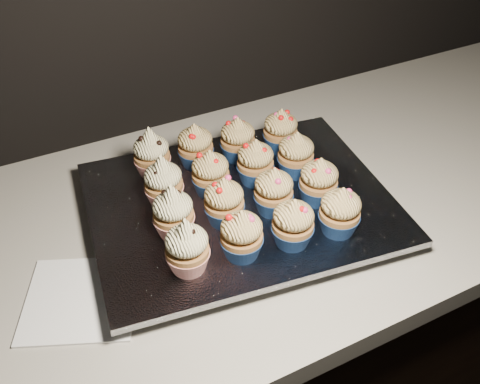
{
  "coord_description": "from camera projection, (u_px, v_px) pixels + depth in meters",
  "views": [
    {
      "loc": [
        -0.31,
        1.08,
        1.5
      ],
      "look_at": [
        -0.0,
        1.67,
        0.95
      ],
      "focal_mm": 40.0,
      "sensor_mm": 36.0,
      "label": 1
    }
  ],
  "objects": [
    {
      "name": "cabinet",
      "position": [
        235.0,
        362.0,
        1.22
      ],
      "size": [
        2.4,
        0.6,
        0.86
      ],
      "primitive_type": "cube",
      "color": "black",
      "rests_on": "ground"
    },
    {
      "name": "worktop",
      "position": [
        234.0,
        214.0,
        0.93
      ],
      "size": [
        2.44,
        0.64,
        0.04
      ],
      "primitive_type": "cube",
      "color": "beige",
      "rests_on": "cabinet"
    },
    {
      "name": "napkin",
      "position": [
        81.0,
        298.0,
        0.76
      ],
      "size": [
        0.2,
        0.2,
        0.0
      ],
      "primitive_type": "cube",
      "rotation": [
        0.0,
        0.0,
        -0.4
      ],
      "color": "white",
      "rests_on": "worktop"
    },
    {
      "name": "baking_tray",
      "position": [
        240.0,
        210.0,
        0.89
      ],
      "size": [
        0.49,
        0.4,
        0.02
      ],
      "primitive_type": "cube",
      "rotation": [
        0.0,
        0.0,
        -0.13
      ],
      "color": "black",
      "rests_on": "worktop"
    },
    {
      "name": "foil_lining",
      "position": [
        240.0,
        202.0,
        0.88
      ],
      "size": [
        0.53,
        0.44,
        0.01
      ],
      "primitive_type": "cube",
      "rotation": [
        0.0,
        0.0,
        -0.13
      ],
      "color": "silver",
      "rests_on": "baking_tray"
    },
    {
      "name": "cupcake_0",
      "position": [
        187.0,
        247.0,
        0.74
      ],
      "size": [
        0.06,
        0.06,
        0.1
      ],
      "color": "red",
      "rests_on": "foil_lining"
    },
    {
      "name": "cupcake_1",
      "position": [
        242.0,
        235.0,
        0.76
      ],
      "size": [
        0.06,
        0.06,
        0.08
      ],
      "color": "navy",
      "rests_on": "foil_lining"
    },
    {
      "name": "cupcake_2",
      "position": [
        293.0,
        223.0,
        0.78
      ],
      "size": [
        0.06,
        0.06,
        0.08
      ],
      "color": "navy",
      "rests_on": "foil_lining"
    },
    {
      "name": "cupcake_3",
      "position": [
        340.0,
        212.0,
        0.8
      ],
      "size": [
        0.06,
        0.06,
        0.08
      ],
      "color": "navy",
      "rests_on": "foil_lining"
    },
    {
      "name": "cupcake_4",
      "position": [
        173.0,
        212.0,
        0.79
      ],
      "size": [
        0.06,
        0.06,
        0.1
      ],
      "color": "red",
      "rests_on": "foil_lining"
    },
    {
      "name": "cupcake_5",
      "position": [
        224.0,
        202.0,
        0.81
      ],
      "size": [
        0.06,
        0.06,
        0.08
      ],
      "color": "navy",
      "rests_on": "foil_lining"
    },
    {
      "name": "cupcake_6",
      "position": [
        274.0,
        191.0,
        0.83
      ],
      "size": [
        0.06,
        0.06,
        0.08
      ],
      "color": "navy",
      "rests_on": "foil_lining"
    },
    {
      "name": "cupcake_7",
      "position": [
        319.0,
        181.0,
        0.85
      ],
      "size": [
        0.06,
        0.06,
        0.08
      ],
      "color": "navy",
      "rests_on": "foil_lining"
    },
    {
      "name": "cupcake_8",
      "position": [
        163.0,
        182.0,
        0.85
      ],
      "size": [
        0.06,
        0.06,
        0.1
      ],
      "color": "red",
      "rests_on": "foil_lining"
    },
    {
      "name": "cupcake_9",
      "position": [
        210.0,
        173.0,
        0.87
      ],
      "size": [
        0.06,
        0.06,
        0.08
      ],
      "color": "navy",
      "rests_on": "foil_lining"
    },
    {
      "name": "cupcake_10",
      "position": [
        255.0,
        162.0,
        0.89
      ],
      "size": [
        0.06,
        0.06,
        0.08
      ],
      "color": "navy",
      "rests_on": "foil_lining"
    },
    {
      "name": "cupcake_11",
      "position": [
        296.0,
        155.0,
        0.91
      ],
      "size": [
        0.06,
        0.06,
        0.08
      ],
      "color": "navy",
      "rests_on": "foil_lining"
    },
    {
      "name": "cupcake_12",
      "position": [
        152.0,
        154.0,
        0.91
      ],
      "size": [
        0.06,
        0.06,
        0.1
      ],
      "color": "red",
      "rests_on": "foil_lining"
    },
    {
      "name": "cupcake_13",
      "position": [
        195.0,
        146.0,
        0.93
      ],
      "size": [
        0.06,
        0.06,
        0.08
      ],
      "color": "navy",
      "rests_on": "foil_lining"
    },
    {
      "name": "cupcake_14",
      "position": [
        238.0,
        140.0,
        0.95
      ],
      "size": [
        0.06,
        0.06,
        0.08
      ],
      "color": "navy",
      "rests_on": "foil_lining"
    },
    {
      "name": "cupcake_15",
      "position": [
        280.0,
        131.0,
        0.97
      ],
      "size": [
        0.06,
        0.06,
        0.08
      ],
      "color": "navy",
      "rests_on": "foil_lining"
    }
  ]
}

